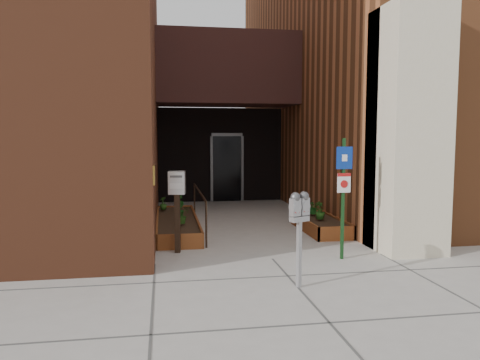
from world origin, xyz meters
name	(u,v)px	position (x,y,z in m)	size (l,w,h in m)	color
ground	(272,259)	(0.00, 0.00, 0.00)	(80.00, 80.00, 0.00)	#9E9991
architecture	(216,42)	(-0.18, 6.89, 4.98)	(20.00, 14.60, 10.00)	brown
planter_left	(177,225)	(-1.55, 2.70, 0.13)	(0.90, 3.60, 0.30)	brown
planter_right	(319,225)	(1.60, 2.20, 0.13)	(0.80, 2.20, 0.30)	brown
handrail	(199,197)	(-1.05, 2.65, 0.75)	(0.04, 3.34, 0.90)	black
parking_meter	(299,214)	(0.02, -1.53, 1.05)	(0.31, 0.22, 1.35)	#A3A3A6
sign_post	(343,185)	(1.19, -0.19, 1.28)	(0.28, 0.07, 2.08)	#153B18
payment_dropbox	(177,194)	(-1.60, 0.72, 1.07)	(0.32, 0.26, 1.49)	black
shrub_left_a	(182,215)	(-1.47, 1.96, 0.48)	(0.32, 0.32, 0.36)	#275317
shrub_left_b	(180,209)	(-1.48, 2.70, 0.48)	(0.20, 0.20, 0.36)	#175016
shrub_left_c	(163,203)	(-1.85, 3.85, 0.46)	(0.18, 0.18, 0.32)	#2B5D1A
shrub_left_d	(180,201)	(-1.43, 4.14, 0.46)	(0.17, 0.17, 0.32)	#1E601B
shrub_right_a	(320,211)	(1.54, 1.97, 0.49)	(0.21, 0.21, 0.38)	#235418
shrub_right_b	(319,209)	(1.60, 2.26, 0.48)	(0.19, 0.19, 0.37)	#234F16
shrub_right_c	(313,207)	(1.58, 2.62, 0.47)	(0.30, 0.30, 0.34)	#19571A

